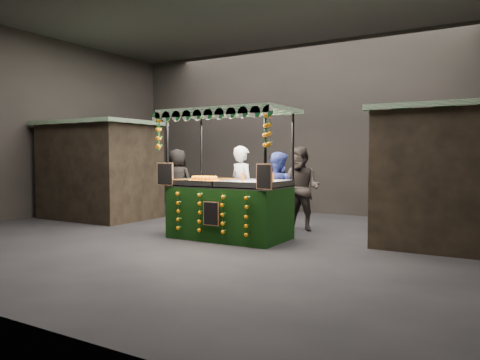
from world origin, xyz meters
The scene contains 15 objects.
ground centered at (0.00, 0.00, 0.00)m, with size 12.00×12.00×0.00m, color black.
market_hall centered at (0.00, 0.00, 3.38)m, with size 12.10×10.10×5.05m.
neighbour_stall_left centered at (-4.40, 1.00, 1.31)m, with size 3.00×2.20×2.60m.
neighbour_stall_right centered at (4.40, 1.50, 1.31)m, with size 3.00×2.20×2.60m.
juice_stall centered at (0.30, 0.09, 0.81)m, with size 2.70×1.59×2.61m.
vendor_grey centered at (0.07, 1.00, 0.95)m, with size 0.82×0.70×1.90m.
vendor_blue centered at (0.87, 1.17, 0.88)m, with size 1.01×0.88×1.77m.
shopper_0 centered at (-4.44, 2.14, 0.80)m, with size 0.60×0.40×1.61m.
shopper_1 centered at (1.14, 1.80, 0.95)m, with size 0.98×0.79×1.89m.
shopper_2 centered at (-3.14, 2.92, 0.84)m, with size 1.01×0.47×1.69m.
shopper_3 centered at (2.74, 4.60, 0.86)m, with size 1.06×1.28×1.73m.
shopper_4 centered at (-3.08, 2.68, 0.94)m, with size 1.00×0.74×1.88m.
shopper_5 centered at (3.40, 2.38, 0.81)m, with size 0.93×1.58×1.62m.
shopper_6 centered at (2.61, 4.60, 0.87)m, with size 0.45×0.66×1.75m.
shopper_7 centered at (-0.46, 3.76, 0.88)m, with size 1.35×1.63×1.75m.
Camera 1 is at (5.23, -7.81, 1.68)m, focal length 34.49 mm.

